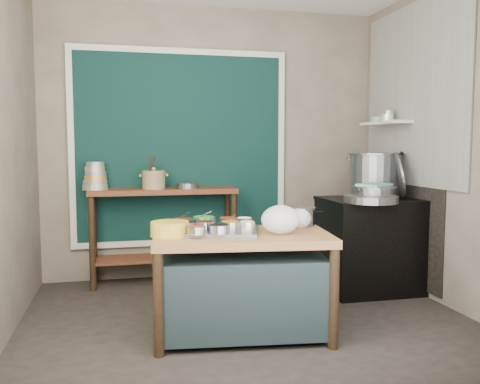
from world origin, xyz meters
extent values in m
cube|color=#2C2722|center=(0.00, 0.00, -0.01)|extent=(3.50, 3.00, 0.02)
cube|color=gray|center=(0.00, 1.51, 1.40)|extent=(3.50, 0.02, 2.80)
cube|color=gray|center=(-1.76, 0.00, 1.40)|extent=(0.02, 3.00, 2.80)
cube|color=gray|center=(1.76, 0.00, 1.40)|extent=(0.02, 3.00, 2.80)
cube|color=black|center=(-0.35, 1.47, 1.35)|extent=(2.10, 0.02, 1.90)
cube|color=#B2B2AA|center=(1.74, 0.55, 1.85)|extent=(0.02, 1.70, 1.70)
cube|color=black|center=(1.74, 0.65, 0.70)|extent=(0.01, 1.30, 1.30)
cube|color=beige|center=(1.63, 0.85, 1.60)|extent=(0.22, 0.70, 0.03)
cube|color=brown|center=(-0.11, -0.30, 0.38)|extent=(1.32, 0.86, 0.75)
cube|color=#5A2D19|center=(-0.55, 1.28, 0.47)|extent=(1.45, 0.40, 0.95)
cube|color=black|center=(1.35, 0.55, 0.42)|extent=(0.90, 0.68, 0.85)
cube|color=black|center=(1.35, 0.55, 0.86)|extent=(0.92, 0.69, 0.03)
cube|color=gray|center=(-0.31, -0.24, 0.76)|extent=(0.73, 0.61, 0.03)
cylinder|color=gray|center=(-0.52, -0.27, 0.81)|extent=(0.16, 0.16, 0.06)
cylinder|color=gray|center=(-0.38, -0.28, 0.81)|extent=(0.15, 0.15, 0.06)
cylinder|color=gray|center=(-0.46, -0.42, 0.80)|extent=(0.13, 0.13, 0.05)
cylinder|color=gray|center=(-0.31, -0.42, 0.81)|extent=(0.14, 0.14, 0.06)
cylinder|color=gray|center=(-0.36, -0.11, 0.81)|extent=(0.18, 0.18, 0.07)
cylinder|color=gray|center=(-0.17, -0.10, 0.81)|extent=(0.14, 0.14, 0.06)
cylinder|color=gray|center=(-0.20, -0.29, 0.81)|extent=(0.14, 0.14, 0.06)
cylinder|color=silver|center=(-0.07, -0.28, 0.80)|extent=(0.12, 0.12, 0.05)
cylinder|color=gray|center=(-0.05, -0.11, 0.81)|extent=(0.13, 0.13, 0.06)
cylinder|color=gray|center=(-0.51, -0.11, 0.81)|extent=(0.15, 0.15, 0.06)
cylinder|color=#B19120|center=(-0.63, -0.30, 0.80)|extent=(0.34, 0.34, 0.10)
ellipsoid|color=white|center=(0.14, -0.39, 0.85)|extent=(0.31, 0.28, 0.21)
ellipsoid|color=white|center=(0.36, -0.17, 0.82)|extent=(0.20, 0.17, 0.15)
cylinder|color=tan|center=(-1.20, 1.29, 0.97)|extent=(0.24, 0.24, 0.04)
cylinder|color=gray|center=(-1.20, 1.29, 1.02)|extent=(0.23, 0.23, 0.04)
cylinder|color=gold|center=(-1.20, 1.29, 1.06)|extent=(0.21, 0.21, 0.04)
cylinder|color=gray|center=(-1.20, 1.29, 1.11)|extent=(0.20, 0.20, 0.04)
cylinder|color=tan|center=(-1.20, 1.29, 1.15)|extent=(0.19, 0.19, 0.04)
cylinder|color=gray|center=(-1.20, 1.29, 1.20)|extent=(0.17, 0.17, 0.04)
cylinder|color=gray|center=(-0.66, 1.24, 1.00)|extent=(0.20, 0.20, 0.10)
cylinder|color=gray|center=(-0.32, 1.23, 0.98)|extent=(0.25, 0.25, 0.05)
cylinder|color=gray|center=(1.59, 0.51, 1.10)|extent=(0.26, 0.45, 0.44)
cube|color=#60AF9A|center=(1.28, 0.39, 1.02)|extent=(0.36, 0.34, 0.02)
cylinder|color=gray|center=(1.16, 0.23, 0.91)|extent=(0.49, 0.49, 0.06)
cylinder|color=silver|center=(1.63, 0.81, 1.63)|extent=(0.13, 0.13, 0.04)
cylinder|color=silver|center=(1.63, 0.81, 1.67)|extent=(0.12, 0.12, 0.04)
cylinder|color=gray|center=(1.63, 0.81, 1.70)|extent=(0.11, 0.11, 0.04)
cylinder|color=gray|center=(1.63, 1.01, 1.64)|extent=(0.17, 0.17, 0.05)
camera|label=1|loc=(-0.94, -3.80, 1.38)|focal=38.00mm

